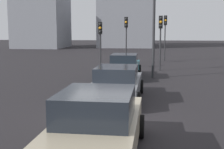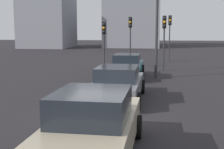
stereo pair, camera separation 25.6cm
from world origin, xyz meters
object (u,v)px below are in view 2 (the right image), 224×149
car_teal_lead (127,66)px  traffic_light_far_right (170,29)px  traffic_light_far_left (104,35)px  car_beige_third (93,125)px  street_lamp_kerbside (157,15)px  car_grey_second (118,83)px  traffic_light_near_right (130,30)px  traffic_light_near_left (164,31)px

car_teal_lead → traffic_light_far_right: bearing=-15.4°
traffic_light_far_right → traffic_light_far_left: bearing=-45.5°
car_beige_third → street_lamp_kerbside: (12.37, -1.58, 3.05)m
car_grey_second → traffic_light_far_right: size_ratio=1.12×
traffic_light_near_right → car_teal_lead: bearing=8.7°
traffic_light_far_left → car_grey_second: bearing=12.7°
traffic_light_far_left → traffic_light_far_right: bearing=142.7°
car_grey_second → traffic_light_near_left: traffic_light_near_left is taller
traffic_light_far_left → car_teal_lead: bearing=27.7°
car_beige_third → traffic_light_far_left: (16.46, 2.28, 1.79)m
traffic_light_near_left → street_lamp_kerbside: (-3.53, 0.58, 0.98)m
car_grey_second → traffic_light_far_left: (10.43, 2.19, 1.84)m
car_beige_third → traffic_light_far_left: 16.72m
traffic_light_near_right → traffic_light_far_left: (-3.66, 1.73, -0.36)m
car_teal_lead → street_lamp_kerbside: bearing=-88.4°
traffic_light_near_right → traffic_light_far_right: size_ratio=0.94×
car_teal_lead → car_grey_second: bearing=-178.2°
traffic_light_near_right → traffic_light_far_left: 4.06m
car_grey_second → traffic_light_near_right: size_ratio=1.19×
car_teal_lead → traffic_light_far_left: traffic_light_far_left is taller
car_grey_second → car_beige_third: size_ratio=1.05×
street_lamp_kerbside → traffic_light_near_right: bearing=15.4°
traffic_light_near_right → car_grey_second: bearing=7.9°
traffic_light_far_right → street_lamp_kerbside: street_lamp_kerbside is taller
car_beige_third → street_lamp_kerbside: 12.84m
car_grey_second → street_lamp_kerbside: bearing=-13.1°
traffic_light_far_right → car_grey_second: bearing=-17.4°
car_grey_second → street_lamp_kerbside: (6.34, -1.66, 3.11)m
traffic_light_far_right → traffic_light_near_right: bearing=-56.7°
traffic_light_near_right → traffic_light_far_left: bearing=-19.2°
car_beige_third → street_lamp_kerbside: size_ratio=0.72×
traffic_light_near_left → traffic_light_far_left: 4.49m
car_grey_second → traffic_light_far_right: traffic_light_far_right is taller
car_beige_third → street_lamp_kerbside: bearing=-5.6°
car_teal_lead → traffic_light_far_right: traffic_light_far_right is taller
traffic_light_far_right → car_beige_third: bearing=-14.6°
car_teal_lead → street_lamp_kerbside: size_ratio=0.74×
traffic_light_far_left → street_lamp_kerbside: street_lamp_kerbside is taller
car_teal_lead → car_beige_third: size_ratio=1.03×
car_teal_lead → traffic_light_far_left: size_ratio=1.33×
car_grey_second → traffic_light_near_right: (14.09, 0.47, 2.20)m
car_beige_third → car_teal_lead: bearing=2.5°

